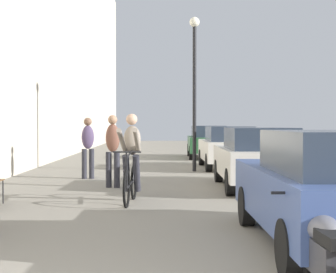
# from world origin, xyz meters

# --- Properties ---
(cyclist_on_bicycle) EXTENTS (0.52, 1.76, 1.74)m
(cyclist_on_bicycle) POSITION_xyz_m (0.50, 6.93, 0.81)
(cyclist_on_bicycle) COLOR black
(cyclist_on_bicycle) RESTS_ON ground_plane
(pedestrian_near) EXTENTS (0.37, 0.29, 1.72)m
(pedestrian_near) POSITION_xyz_m (-0.06, 9.21, 0.97)
(pedestrian_near) COLOR #26262D
(pedestrian_near) RESTS_ON ground_plane
(pedestrian_mid) EXTENTS (0.37, 0.29, 1.68)m
(pedestrian_mid) POSITION_xyz_m (-0.93, 11.25, 0.95)
(pedestrian_mid) COLOR #26262D
(pedestrian_mid) RESTS_ON ground_plane
(street_lamp) EXTENTS (0.32, 0.32, 4.90)m
(street_lamp) POSITION_xyz_m (2.16, 13.47, 3.11)
(street_lamp) COLOR black
(street_lamp) RESTS_ON ground_plane
(parked_car_nearest) EXTENTS (1.73, 4.04, 1.43)m
(parked_car_nearest) POSITION_xyz_m (3.09, 3.07, 0.74)
(parked_car_nearest) COLOR #384C84
(parked_car_nearest) RESTS_ON ground_plane
(parked_car_second) EXTENTS (1.76, 4.04, 1.43)m
(parked_car_second) POSITION_xyz_m (3.31, 8.95, 0.74)
(parked_car_second) COLOR beige
(parked_car_second) RESTS_ON ground_plane
(parked_car_third) EXTENTS (1.72, 4.03, 1.43)m
(parked_car_third) POSITION_xyz_m (3.35, 14.52, 0.74)
(parked_car_third) COLOR beige
(parked_car_third) RESTS_ON ground_plane
(parked_car_fourth) EXTENTS (1.80, 4.07, 1.43)m
(parked_car_fourth) POSITION_xyz_m (3.17, 20.04, 0.74)
(parked_car_fourth) COLOR #23512D
(parked_car_fourth) RESTS_ON ground_plane
(parked_motorcycle) EXTENTS (0.62, 2.15, 0.92)m
(parked_motorcycle) POSITION_xyz_m (2.44, 1.12, 0.40)
(parked_motorcycle) COLOR black
(parked_motorcycle) RESTS_ON ground_plane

